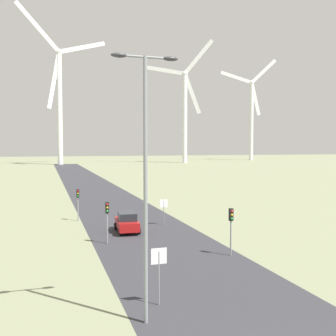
{
  "coord_description": "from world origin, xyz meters",
  "views": [
    {
      "loc": [
        -8.54,
        -10.53,
        7.91
      ],
      "look_at": [
        0.0,
        16.68,
        6.31
      ],
      "focal_mm": 42.0,
      "sensor_mm": 36.0,
      "label": 1
    }
  ],
  "objects_px": {
    "stop_sign_near": "(159,265)",
    "wind_turbine_center": "(59,94)",
    "streetlamp": "(145,162)",
    "stop_sign_far": "(164,207)",
    "traffic_light_post_mid_left": "(78,198)",
    "traffic_light_post_near_left": "(107,213)",
    "car_approaching": "(127,222)",
    "wind_turbine_right": "(185,107)",
    "traffic_light_post_near_right": "(231,221)",
    "wind_turbine_far_right": "(251,112)"
  },
  "relations": [
    {
      "from": "streetlamp",
      "to": "stop_sign_far",
      "type": "distance_m",
      "value": 22.58
    },
    {
      "from": "traffic_light_post_near_right",
      "to": "streetlamp",
      "type": "bearing_deg",
      "value": -134.54
    },
    {
      "from": "stop_sign_near",
      "to": "traffic_light_post_mid_left",
      "type": "height_order",
      "value": "traffic_light_post_mid_left"
    },
    {
      "from": "traffic_light_post_near_left",
      "to": "car_approaching",
      "type": "distance_m",
      "value": 4.73
    },
    {
      "from": "streetlamp",
      "to": "wind_turbine_far_right",
      "type": "bearing_deg",
      "value": 59.4
    },
    {
      "from": "traffic_light_post_near_left",
      "to": "wind_turbine_far_right",
      "type": "height_order",
      "value": "wind_turbine_far_right"
    },
    {
      "from": "traffic_light_post_mid_left",
      "to": "wind_turbine_center",
      "type": "distance_m",
      "value": 134.27
    },
    {
      "from": "stop_sign_near",
      "to": "wind_turbine_far_right",
      "type": "xyz_separation_m",
      "value": [
        106.26,
        179.8,
        24.9
      ]
    },
    {
      "from": "traffic_light_post_near_right",
      "to": "wind_turbine_far_right",
      "type": "bearing_deg",
      "value": 60.24
    },
    {
      "from": "wind_turbine_far_right",
      "to": "car_approaching",
      "type": "bearing_deg",
      "value": -122.66
    },
    {
      "from": "wind_turbine_far_right",
      "to": "stop_sign_far",
      "type": "bearing_deg",
      "value": -121.95
    },
    {
      "from": "traffic_light_post_mid_left",
      "to": "car_approaching",
      "type": "xyz_separation_m",
      "value": [
        3.87,
        -6.79,
        -1.57
      ]
    },
    {
      "from": "streetlamp",
      "to": "wind_turbine_far_right",
      "type": "xyz_separation_m",
      "value": [
        107.36,
        181.51,
        19.7
      ]
    },
    {
      "from": "wind_turbine_center",
      "to": "wind_turbine_right",
      "type": "relative_size",
      "value": 1.12
    },
    {
      "from": "stop_sign_far",
      "to": "wind_turbine_right",
      "type": "bearing_deg",
      "value": 69.32
    },
    {
      "from": "streetlamp",
      "to": "stop_sign_near",
      "type": "relative_size",
      "value": 4.11
    },
    {
      "from": "traffic_light_post_near_left",
      "to": "car_approaching",
      "type": "bearing_deg",
      "value": 57.67
    },
    {
      "from": "stop_sign_far",
      "to": "traffic_light_post_near_left",
      "type": "distance_m",
      "value": 8.87
    },
    {
      "from": "traffic_light_post_mid_left",
      "to": "car_approaching",
      "type": "bearing_deg",
      "value": -60.32
    },
    {
      "from": "stop_sign_near",
      "to": "streetlamp",
      "type": "bearing_deg",
      "value": -122.8
    },
    {
      "from": "traffic_light_post_near_right",
      "to": "traffic_light_post_near_left",
      "type": "bearing_deg",
      "value": 142.28
    },
    {
      "from": "stop_sign_near",
      "to": "traffic_light_post_near_left",
      "type": "bearing_deg",
      "value": 92.5
    },
    {
      "from": "stop_sign_near",
      "to": "wind_turbine_center",
      "type": "relative_size",
      "value": 0.04
    },
    {
      "from": "stop_sign_far",
      "to": "wind_turbine_far_right",
      "type": "height_order",
      "value": "wind_turbine_far_right"
    },
    {
      "from": "wind_turbine_right",
      "to": "wind_turbine_far_right",
      "type": "bearing_deg",
      "value": 25.85
    },
    {
      "from": "stop_sign_near",
      "to": "wind_turbine_far_right",
      "type": "relative_size",
      "value": 0.05
    },
    {
      "from": "streetlamp",
      "to": "traffic_light_post_mid_left",
      "type": "bearing_deg",
      "value": 92.15
    },
    {
      "from": "stop_sign_near",
      "to": "traffic_light_post_mid_left",
      "type": "distance_m",
      "value": 23.75
    },
    {
      "from": "wind_turbine_center",
      "to": "stop_sign_far",
      "type": "bearing_deg",
      "value": -87.9
    },
    {
      "from": "stop_sign_far",
      "to": "car_approaching",
      "type": "distance_m",
      "value": 4.79
    },
    {
      "from": "wind_turbine_right",
      "to": "wind_turbine_far_right",
      "type": "relative_size",
      "value": 1.01
    },
    {
      "from": "stop_sign_near",
      "to": "traffic_light_post_near_left",
      "type": "xyz_separation_m",
      "value": [
        -0.57,
        13.1,
        0.48
      ]
    },
    {
      "from": "traffic_light_post_mid_left",
      "to": "wind_turbine_center",
      "type": "relative_size",
      "value": 0.05
    },
    {
      "from": "traffic_light_post_mid_left",
      "to": "wind_turbine_far_right",
      "type": "relative_size",
      "value": 0.06
    },
    {
      "from": "wind_turbine_center",
      "to": "wind_turbine_right",
      "type": "distance_m",
      "value": 56.97
    },
    {
      "from": "streetlamp",
      "to": "wind_turbine_right",
      "type": "height_order",
      "value": "wind_turbine_right"
    },
    {
      "from": "traffic_light_post_near_left",
      "to": "traffic_light_post_near_right",
      "type": "relative_size",
      "value": 0.99
    },
    {
      "from": "streetlamp",
      "to": "car_approaching",
      "type": "distance_m",
      "value": 19.84
    },
    {
      "from": "traffic_light_post_near_right",
      "to": "car_approaching",
      "type": "relative_size",
      "value": 0.82
    },
    {
      "from": "stop_sign_near",
      "to": "wind_turbine_center",
      "type": "height_order",
      "value": "wind_turbine_center"
    },
    {
      "from": "streetlamp",
      "to": "wind_turbine_right",
      "type": "bearing_deg",
      "value": 69.55
    },
    {
      "from": "traffic_light_post_near_right",
      "to": "wind_turbine_far_right",
      "type": "xyz_separation_m",
      "value": [
        98.85,
        172.87,
        24.4
      ]
    },
    {
      "from": "stop_sign_near",
      "to": "traffic_light_post_mid_left",
      "type": "relative_size",
      "value": 0.85
    },
    {
      "from": "car_approaching",
      "to": "wind_turbine_right",
      "type": "height_order",
      "value": "wind_turbine_right"
    },
    {
      "from": "traffic_light_post_near_left",
      "to": "car_approaching",
      "type": "xyz_separation_m",
      "value": [
        2.39,
        3.77,
        -1.58
      ]
    },
    {
      "from": "streetlamp",
      "to": "stop_sign_near",
      "type": "bearing_deg",
      "value": 57.2
    },
    {
      "from": "wind_turbine_right",
      "to": "wind_turbine_far_right",
      "type": "xyz_separation_m",
      "value": [
        48.42,
        23.45,
        0.75
      ]
    },
    {
      "from": "wind_turbine_far_right",
      "to": "traffic_light_post_near_left",
      "type": "bearing_deg",
      "value": -122.65
    },
    {
      "from": "stop_sign_far",
      "to": "traffic_light_post_near_right",
      "type": "height_order",
      "value": "traffic_light_post_near_right"
    },
    {
      "from": "streetlamp",
      "to": "traffic_light_post_mid_left",
      "type": "xyz_separation_m",
      "value": [
        -0.95,
        25.37,
        -4.74
      ]
    }
  ]
}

